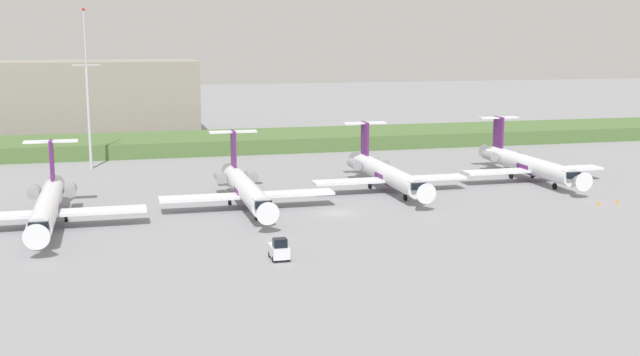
{
  "coord_description": "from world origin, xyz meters",
  "views": [
    {
      "loc": [
        -27.32,
        -96.22,
        22.31
      ],
      "look_at": [
        0.0,
        9.21,
        3.0
      ],
      "focal_mm": 45.01,
      "sensor_mm": 36.0,
      "label": 1
    }
  ],
  "objects_px": {
    "regional_jet_third": "(386,173)",
    "regional_jet_fourth": "(528,164)",
    "regional_jet_nearest": "(48,205)",
    "regional_jet_second": "(246,188)",
    "baggage_tug": "(279,250)",
    "safety_cone_mid_marker": "(617,201)",
    "safety_cone_front_marker": "(599,203)",
    "antenna_mast": "(88,104)"
  },
  "relations": [
    {
      "from": "regional_jet_nearest",
      "to": "regional_jet_third",
      "type": "xyz_separation_m",
      "value": [
        46.39,
        11.19,
        0.0
      ]
    },
    {
      "from": "safety_cone_front_marker",
      "to": "safety_cone_mid_marker",
      "type": "distance_m",
      "value": 2.89
    },
    {
      "from": "regional_jet_nearest",
      "to": "safety_cone_mid_marker",
      "type": "bearing_deg",
      "value": -4.38
    },
    {
      "from": "regional_jet_third",
      "to": "safety_cone_front_marker",
      "type": "relative_size",
      "value": 56.36
    },
    {
      "from": "regional_jet_nearest",
      "to": "safety_cone_front_marker",
      "type": "bearing_deg",
      "value": -4.68
    },
    {
      "from": "regional_jet_second",
      "to": "safety_cone_mid_marker",
      "type": "distance_m",
      "value": 50.16
    },
    {
      "from": "regional_jet_third",
      "to": "safety_cone_front_marker",
      "type": "height_order",
      "value": "regional_jet_third"
    },
    {
      "from": "regional_jet_second",
      "to": "safety_cone_mid_marker",
      "type": "xyz_separation_m",
      "value": [
        49.02,
        -10.39,
        -2.26
      ]
    },
    {
      "from": "regional_jet_third",
      "to": "antenna_mast",
      "type": "xyz_separation_m",
      "value": [
        -42.37,
        30.91,
        8.57
      ]
    },
    {
      "from": "regional_jet_second",
      "to": "baggage_tug",
      "type": "xyz_separation_m",
      "value": [
        -0.87,
        -25.96,
        -1.53
      ]
    },
    {
      "from": "safety_cone_mid_marker",
      "to": "regional_jet_second",
      "type": "bearing_deg",
      "value": 168.04
    },
    {
      "from": "regional_jet_third",
      "to": "regional_jet_fourth",
      "type": "distance_m",
      "value": 24.46
    },
    {
      "from": "baggage_tug",
      "to": "safety_cone_front_marker",
      "type": "height_order",
      "value": "baggage_tug"
    },
    {
      "from": "baggage_tug",
      "to": "safety_cone_mid_marker",
      "type": "distance_m",
      "value": 52.27
    },
    {
      "from": "regional_jet_second",
      "to": "safety_cone_front_marker",
      "type": "height_order",
      "value": "regional_jet_second"
    },
    {
      "from": "regional_jet_third",
      "to": "baggage_tug",
      "type": "distance_m",
      "value": 39.61
    },
    {
      "from": "regional_jet_fourth",
      "to": "baggage_tug",
      "type": "bearing_deg",
      "value": -143.52
    },
    {
      "from": "regional_jet_nearest",
      "to": "regional_jet_second",
      "type": "height_order",
      "value": "same"
    },
    {
      "from": "regional_jet_nearest",
      "to": "regional_jet_second",
      "type": "bearing_deg",
      "value": 10.95
    },
    {
      "from": "baggage_tug",
      "to": "safety_cone_front_marker",
      "type": "bearing_deg",
      "value": 18.17
    },
    {
      "from": "regional_jet_nearest",
      "to": "regional_jet_fourth",
      "type": "height_order",
      "value": "same"
    },
    {
      "from": "regional_jet_third",
      "to": "safety_cone_mid_marker",
      "type": "height_order",
      "value": "regional_jet_third"
    },
    {
      "from": "regional_jet_fourth",
      "to": "safety_cone_front_marker",
      "type": "xyz_separation_m",
      "value": [
        -0.07,
        -19.38,
        -2.26
      ]
    },
    {
      "from": "regional_jet_second",
      "to": "regional_jet_nearest",
      "type": "bearing_deg",
      "value": -169.05
    },
    {
      "from": "baggage_tug",
      "to": "regional_jet_third",
      "type": "bearing_deg",
      "value": 54.96
    },
    {
      "from": "regional_jet_third",
      "to": "regional_jet_fourth",
      "type": "relative_size",
      "value": 1.0
    },
    {
      "from": "regional_jet_nearest",
      "to": "baggage_tug",
      "type": "height_order",
      "value": "regional_jet_nearest"
    },
    {
      "from": "safety_cone_front_marker",
      "to": "baggage_tug",
      "type": "bearing_deg",
      "value": -161.83
    },
    {
      "from": "regional_jet_nearest",
      "to": "regional_jet_second",
      "type": "relative_size",
      "value": 1.0
    },
    {
      "from": "regional_jet_nearest",
      "to": "safety_cone_front_marker",
      "type": "height_order",
      "value": "regional_jet_nearest"
    },
    {
      "from": "regional_jet_second",
      "to": "antenna_mast",
      "type": "height_order",
      "value": "antenna_mast"
    },
    {
      "from": "antenna_mast",
      "to": "regional_jet_second",
      "type": "bearing_deg",
      "value": -61.22
    },
    {
      "from": "safety_cone_mid_marker",
      "to": "regional_jet_third",
      "type": "bearing_deg",
      "value": 148.22
    },
    {
      "from": "regional_jet_third",
      "to": "safety_cone_mid_marker",
      "type": "relative_size",
      "value": 56.36
    },
    {
      "from": "regional_jet_nearest",
      "to": "safety_cone_mid_marker",
      "type": "xyz_separation_m",
      "value": [
        73.56,
        -5.64,
        -2.26
      ]
    },
    {
      "from": "safety_cone_front_marker",
      "to": "safety_cone_mid_marker",
      "type": "relative_size",
      "value": 1.0
    },
    {
      "from": "regional_jet_nearest",
      "to": "antenna_mast",
      "type": "distance_m",
      "value": 43.15
    },
    {
      "from": "regional_jet_nearest",
      "to": "regional_jet_fourth",
      "type": "distance_m",
      "value": 72.03
    },
    {
      "from": "baggage_tug",
      "to": "safety_cone_mid_marker",
      "type": "height_order",
      "value": "baggage_tug"
    },
    {
      "from": "regional_jet_third",
      "to": "baggage_tug",
      "type": "xyz_separation_m",
      "value": [
        -22.72,
        -32.41,
        -1.53
      ]
    },
    {
      "from": "regional_jet_third",
      "to": "safety_cone_front_marker",
      "type": "bearing_deg",
      "value": -34.96
    },
    {
      "from": "regional_jet_second",
      "to": "safety_cone_mid_marker",
      "type": "relative_size",
      "value": 56.36
    }
  ]
}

